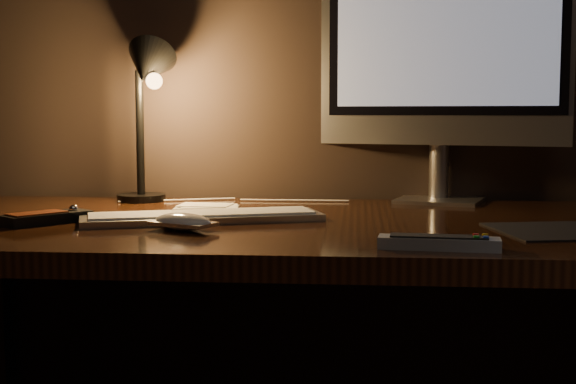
# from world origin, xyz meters

# --- Properties ---
(desk) EXTENTS (1.60, 0.75, 0.75)m
(desk) POSITION_xyz_m (0.00, 1.93, 0.62)
(desk) COLOR #32190B
(desk) RESTS_ON ground
(monitor) EXTENTS (0.54, 0.21, 0.59)m
(monitor) POSITION_xyz_m (0.29, 2.18, 1.10)
(monitor) COLOR silver
(monitor) RESTS_ON desk
(keyboard) EXTENTS (0.46, 0.26, 0.02)m
(keyboard) POSITION_xyz_m (-0.18, 1.83, 0.76)
(keyboard) COLOR silver
(keyboard) RESTS_ON desk
(mousepad) EXTENTS (0.30, 0.26, 0.00)m
(mousepad) POSITION_xyz_m (0.48, 1.75, 0.75)
(mousepad) COLOR black
(mousepad) RESTS_ON desk
(mouse) EXTENTS (0.12, 0.10, 0.02)m
(mouse) POSITION_xyz_m (-0.19, 1.71, 0.76)
(mouse) COLOR white
(mouse) RESTS_ON desk
(media_remote) EXTENTS (0.15, 0.16, 0.03)m
(media_remote) POSITION_xyz_m (-0.46, 1.77, 0.76)
(media_remote) COLOR black
(media_remote) RESTS_ON desk
(tv_remote) EXTENTS (0.18, 0.06, 0.02)m
(tv_remote) POSITION_xyz_m (0.23, 1.56, 0.76)
(tv_remote) COLOR gray
(tv_remote) RESTS_ON desk
(papers) EXTENTS (0.13, 0.09, 0.01)m
(papers) POSITION_xyz_m (-0.21, 2.04, 0.75)
(papers) COLOR white
(papers) RESTS_ON desk
(desk_lamp) EXTENTS (0.17, 0.19, 0.37)m
(desk_lamp) POSITION_xyz_m (-0.36, 2.11, 1.00)
(desk_lamp) COLOR black
(desk_lamp) RESTS_ON desk
(cable) EXTENTS (0.51, 0.08, 0.00)m
(cable) POSITION_xyz_m (-0.17, 2.15, 0.75)
(cable) COLOR white
(cable) RESTS_ON desk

